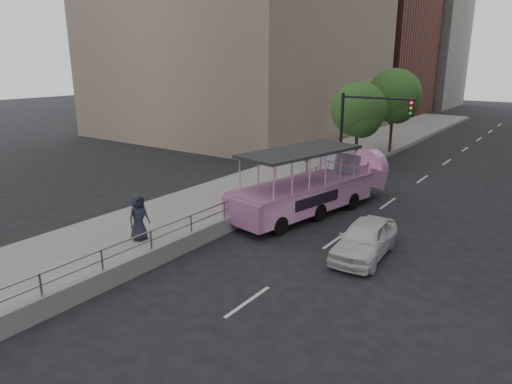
{
  "coord_description": "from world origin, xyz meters",
  "views": [
    {
      "loc": [
        8.24,
        -11.82,
        6.93
      ],
      "look_at": [
        -1.0,
        1.25,
        2.32
      ],
      "focal_mm": 32.0,
      "sensor_mm": 36.0,
      "label": 1
    }
  ],
  "objects": [
    {
      "name": "car",
      "position": [
        2.54,
        3.14,
        0.68
      ],
      "size": [
        1.87,
        4.08,
        1.36
      ],
      "primitive_type": "imported",
      "rotation": [
        0.0,
        0.0,
        0.07
      ],
      "color": "silver",
      "rests_on": "ground"
    },
    {
      "name": "duck_boat",
      "position": [
        -1.42,
        6.88,
        1.16
      ],
      "size": [
        4.1,
        9.66,
        3.12
      ],
      "color": "black",
      "rests_on": "ground"
    },
    {
      "name": "midrise_brick",
      "position": [
        -18.0,
        48.0,
        13.0
      ],
      "size": [
        18.0,
        16.0,
        26.0
      ],
      "primitive_type": "cube",
      "color": "brown",
      "rests_on": "ground"
    },
    {
      "name": "ground",
      "position": [
        0.0,
        0.0,
        0.0
      ],
      "size": [
        160.0,
        160.0,
        0.0
      ],
      "primitive_type": "plane",
      "color": "black"
    },
    {
      "name": "street_tree_far",
      "position": [
        -3.1,
        21.93,
        4.31
      ],
      "size": [
        3.97,
        3.97,
        6.45
      ],
      "color": "#322117",
      "rests_on": "ground"
    },
    {
      "name": "parking_sign",
      "position": [
        -3.0,
        8.68,
        1.78
      ],
      "size": [
        0.13,
        0.64,
        2.85
      ],
      "color": "black",
      "rests_on": "ground"
    },
    {
      "name": "sidewalk",
      "position": [
        -5.75,
        10.0,
        0.15
      ],
      "size": [
        5.5,
        80.0,
        0.3
      ],
      "primitive_type": "cube",
      "color": "#A1A09B",
      "rests_on": "ground"
    },
    {
      "name": "kerb_wall",
      "position": [
        -3.12,
        2.0,
        0.48
      ],
      "size": [
        0.24,
        30.0,
        0.36
      ],
      "primitive_type": "cube",
      "color": "gray",
      "rests_on": "sidewalk"
    },
    {
      "name": "street_tree_near",
      "position": [
        -3.3,
        15.93,
        3.82
      ],
      "size": [
        3.52,
        3.52,
        5.72
      ],
      "color": "#322117",
      "rests_on": "ground"
    },
    {
      "name": "pedestrian_far",
      "position": [
        -4.9,
        -0.99,
        1.2
      ],
      "size": [
        0.63,
        0.92,
        1.8
      ],
      "primitive_type": "imported",
      "rotation": [
        0.0,
        0.0,
        1.51
      ],
      "color": "#262937",
      "rests_on": "sidewalk"
    },
    {
      "name": "guardrail",
      "position": [
        -3.12,
        2.0,
        1.14
      ],
      "size": [
        0.07,
        22.0,
        0.71
      ],
      "color": "#A3A3A7",
      "rests_on": "kerb_wall"
    },
    {
      "name": "traffic_signal",
      "position": [
        -1.7,
        12.5,
        3.5
      ],
      "size": [
        4.2,
        0.32,
        5.2
      ],
      "color": "black",
      "rests_on": "ground"
    },
    {
      "name": "midrise_stone_b",
      "position": [
        -16.0,
        64.0,
        10.0
      ],
      "size": [
        16.0,
        14.0,
        20.0
      ],
      "primitive_type": "cube",
      "color": "gray",
      "rests_on": "ground"
    }
  ]
}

